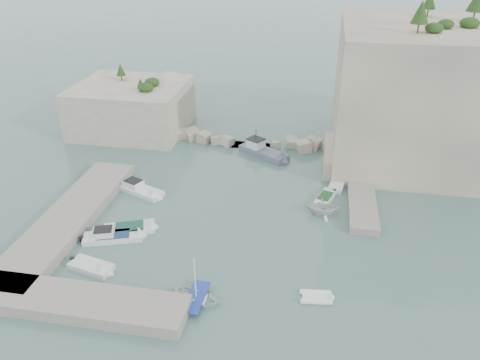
% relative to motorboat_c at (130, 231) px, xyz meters
% --- Properties ---
extents(ground, '(400.00, 400.00, 0.00)m').
position_rel_motorboat_c_xyz_m(ground, '(10.17, 1.32, 0.00)').
color(ground, slate).
rests_on(ground, ground).
extents(cliff_east, '(26.00, 22.00, 17.00)m').
position_rel_motorboat_c_xyz_m(cliff_east, '(33.17, 24.32, 8.50)').
color(cliff_east, beige).
rests_on(cliff_east, ground).
extents(cliff_terrace, '(8.00, 10.00, 2.50)m').
position_rel_motorboat_c_xyz_m(cliff_terrace, '(23.17, 19.32, 1.25)').
color(cliff_terrace, beige).
rests_on(cliff_terrace, ground).
extents(outcrop_west, '(16.00, 14.00, 7.00)m').
position_rel_motorboat_c_xyz_m(outcrop_west, '(-9.83, 26.32, 3.50)').
color(outcrop_west, beige).
rests_on(outcrop_west, ground).
extents(quay_west, '(5.00, 24.00, 1.10)m').
position_rel_motorboat_c_xyz_m(quay_west, '(-6.83, 0.32, 0.55)').
color(quay_west, '#9E9689').
rests_on(quay_west, ground).
extents(quay_south, '(18.00, 4.00, 1.10)m').
position_rel_motorboat_c_xyz_m(quay_south, '(0.17, -11.18, 0.55)').
color(quay_south, '#9E9689').
rests_on(quay_south, ground).
extents(ledge_east, '(3.00, 16.00, 0.80)m').
position_rel_motorboat_c_xyz_m(ledge_east, '(23.67, 11.32, 0.40)').
color(ledge_east, '#9E9689').
rests_on(ledge_east, ground).
extents(breakwater, '(28.00, 3.00, 1.40)m').
position_rel_motorboat_c_xyz_m(breakwater, '(9.17, 23.32, 0.70)').
color(breakwater, beige).
rests_on(breakwater, ground).
extents(motorboat_c, '(5.96, 3.95, 0.70)m').
position_rel_motorboat_c_xyz_m(motorboat_c, '(0.00, 0.00, 0.00)').
color(motorboat_c, silver).
rests_on(motorboat_c, ground).
extents(motorboat_a, '(7.10, 4.55, 1.40)m').
position_rel_motorboat_c_xyz_m(motorboat_a, '(-1.90, 7.76, 0.00)').
color(motorboat_a, silver).
rests_on(motorboat_a, ground).
extents(motorboat_d, '(6.67, 3.85, 1.40)m').
position_rel_motorboat_c_xyz_m(motorboat_d, '(-1.04, -1.70, 0.00)').
color(motorboat_d, white).
rests_on(motorboat_d, ground).
extents(motorboat_e, '(4.78, 2.81, 0.70)m').
position_rel_motorboat_c_xyz_m(motorboat_e, '(-1.12, -6.40, 0.00)').
color(motorboat_e, silver).
rests_on(motorboat_e, ground).
extents(rowboat, '(4.46, 3.26, 0.90)m').
position_rel_motorboat_c_xyz_m(rowboat, '(9.36, -8.81, 0.00)').
color(rowboat, white).
rests_on(rowboat, ground).
extents(inflatable_dinghy, '(3.02, 1.72, 0.44)m').
position_rel_motorboat_c_xyz_m(inflatable_dinghy, '(19.14, -6.72, 0.00)').
color(inflatable_dinghy, white).
rests_on(inflatable_dinghy, ground).
extents(tender_east_a, '(4.10, 3.65, 1.97)m').
position_rel_motorboat_c_xyz_m(tender_east_a, '(19.42, 6.75, 0.00)').
color(tender_east_a, silver).
rests_on(tender_east_a, ground).
extents(tender_east_b, '(2.74, 4.63, 0.70)m').
position_rel_motorboat_c_xyz_m(tender_east_b, '(19.58, 9.73, 0.00)').
color(tender_east_b, silver).
rests_on(tender_east_b, ground).
extents(tender_east_c, '(2.56, 5.28, 0.70)m').
position_rel_motorboat_c_xyz_m(tender_east_c, '(21.05, 13.61, 0.00)').
color(tender_east_c, silver).
rests_on(tender_east_c, ground).
extents(tender_east_d, '(4.75, 3.08, 1.72)m').
position_rel_motorboat_c_xyz_m(tender_east_d, '(21.51, 15.89, 0.00)').
color(tender_east_d, silver).
rests_on(tender_east_d, ground).
extents(work_boat, '(7.90, 6.14, 2.20)m').
position_rel_motorboat_c_xyz_m(work_boat, '(11.12, 20.29, 0.00)').
color(work_boat, slate).
rests_on(work_boat, ground).
extents(rowboat_mast, '(0.10, 0.10, 4.20)m').
position_rel_motorboat_c_xyz_m(rowboat_mast, '(9.36, -8.81, 2.55)').
color(rowboat_mast, white).
rests_on(rowboat_mast, rowboat).
extents(vegetation, '(53.48, 13.88, 13.40)m').
position_rel_motorboat_c_xyz_m(vegetation, '(28.00, 25.72, 17.93)').
color(vegetation, '#1E4219').
rests_on(vegetation, ground).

